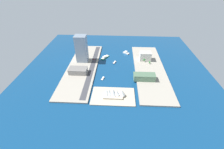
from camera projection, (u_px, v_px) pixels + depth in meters
ground_plane at (116, 69)px, 365.19m from camera, size 440.00×440.00×0.00m
quay_west at (149, 69)px, 360.87m from camera, size 70.00×240.00×2.99m
quay_east at (82, 67)px, 367.78m from camera, size 70.00×240.00×2.99m
peninsula_point at (113, 96)px, 284.75m from camera, size 81.57×49.75×2.00m
road_strip at (92, 67)px, 365.85m from camera, size 11.74×228.00×0.15m
patrol_launch_navy at (115, 62)px, 387.62m from camera, size 9.93×14.37×3.15m
ferry_white_commuter at (126, 53)px, 429.39m from camera, size 18.91×17.18×6.94m
yacht_sleek_gray at (103, 78)px, 330.78m from camera, size 8.16×12.31×3.39m
ferry_green_doubledeck at (105, 57)px, 408.10m from camera, size 21.18×28.14×5.77m
tower_tall_glass at (82, 49)px, 371.98m from camera, size 28.43×24.46×67.00m
hotel_broad_white at (145, 56)px, 388.51m from camera, size 29.51×22.06×21.97m
terminal_long_green at (144, 77)px, 320.58m from camera, size 46.54×18.68×13.47m
carpark_squat_concrete at (78, 71)px, 341.69m from camera, size 41.26×23.67×11.98m
pickup_red at (94, 59)px, 396.69m from camera, size 2.15×4.40×1.61m
van_white at (94, 55)px, 413.24m from camera, size 2.03×5.07×1.46m
traffic_light_waterfront at (95, 65)px, 366.73m from camera, size 0.36×0.36×6.50m
opera_landmark at (114, 93)px, 279.82m from camera, size 41.14×20.81×17.81m
park_tree_cluster at (146, 60)px, 380.71m from camera, size 17.46×15.01×8.58m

